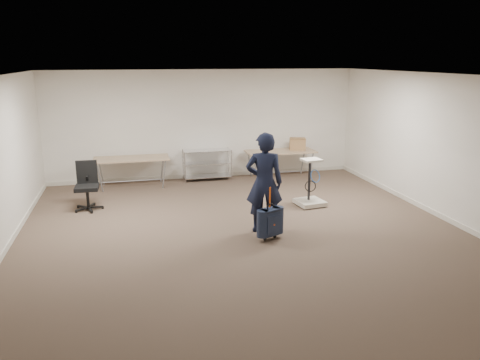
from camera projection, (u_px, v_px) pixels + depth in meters
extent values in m
plane|color=#413527|center=(247.00, 239.00, 8.23)|extent=(9.00, 9.00, 0.00)
plane|color=silver|center=(205.00, 125.00, 12.11)|extent=(8.00, 0.00, 8.00)
plane|color=silver|center=(391.00, 281.00, 3.64)|extent=(8.00, 0.00, 8.00)
plane|color=silver|center=(454.00, 150.00, 8.78)|extent=(0.00, 9.00, 9.00)
plane|color=white|center=(248.00, 76.00, 7.52)|extent=(8.00, 8.00, 0.00)
cube|color=beige|center=(206.00, 175.00, 12.44)|extent=(8.00, 0.02, 0.10)
cube|color=beige|center=(1.00, 258.00, 7.32)|extent=(0.02, 9.00, 0.10)
cube|color=beige|center=(445.00, 218.00, 9.12)|extent=(0.02, 9.00, 0.10)
cube|color=tan|center=(131.00, 159.00, 11.34)|extent=(1.80, 0.75, 0.03)
cylinder|color=gray|center=(133.00, 181.00, 11.48)|extent=(1.50, 0.02, 0.02)
cylinder|color=gray|center=(100.00, 178.00, 10.98)|extent=(0.13, 0.04, 0.69)
cylinder|color=gray|center=(164.00, 174.00, 11.32)|extent=(0.13, 0.04, 0.69)
cylinder|color=gray|center=(101.00, 172.00, 11.54)|extent=(0.13, 0.04, 0.69)
cylinder|color=gray|center=(162.00, 169.00, 11.88)|extent=(0.13, 0.04, 0.69)
cube|color=tan|center=(280.00, 151.00, 12.19)|extent=(1.80, 0.75, 0.03)
cylinder|color=gray|center=(280.00, 172.00, 12.34)|extent=(1.50, 0.02, 0.02)
cylinder|color=gray|center=(256.00, 169.00, 11.84)|extent=(0.13, 0.04, 0.69)
cylinder|color=gray|center=(311.00, 166.00, 12.17)|extent=(0.13, 0.04, 0.69)
cylinder|color=gray|center=(250.00, 164.00, 12.40)|extent=(0.13, 0.04, 0.69)
cylinder|color=gray|center=(303.00, 161.00, 12.74)|extent=(0.13, 0.04, 0.69)
cylinder|color=silver|center=(185.00, 168.00, 11.73)|extent=(0.02, 0.02, 0.80)
cylinder|color=silver|center=(232.00, 165.00, 12.00)|extent=(0.02, 0.02, 0.80)
cylinder|color=silver|center=(183.00, 164.00, 12.16)|extent=(0.02, 0.02, 0.80)
cylinder|color=silver|center=(228.00, 162.00, 12.43)|extent=(0.02, 0.02, 0.80)
cube|color=silver|center=(207.00, 176.00, 12.16)|extent=(1.20, 0.45, 0.02)
cube|color=silver|center=(207.00, 163.00, 12.07)|extent=(1.20, 0.45, 0.02)
cube|color=silver|center=(207.00, 150.00, 11.98)|extent=(1.20, 0.45, 0.01)
imported|color=black|center=(264.00, 183.00, 8.37)|extent=(0.75, 0.59, 1.83)
cube|color=black|center=(270.00, 222.00, 8.11)|extent=(0.40, 0.32, 0.47)
cube|color=black|center=(269.00, 235.00, 8.19)|extent=(0.34, 0.25, 0.03)
cylinder|color=black|center=(265.00, 239.00, 8.12)|extent=(0.04, 0.07, 0.06)
cylinder|color=black|center=(275.00, 236.00, 8.25)|extent=(0.04, 0.07, 0.06)
torus|color=black|center=(270.00, 207.00, 8.04)|extent=(0.15, 0.08, 0.15)
cube|color=#E24F0B|center=(270.00, 197.00, 8.01)|extent=(0.03, 0.02, 0.37)
cylinder|color=black|center=(89.00, 207.00, 9.79)|extent=(0.61, 0.61, 0.09)
cylinder|color=black|center=(88.00, 198.00, 9.73)|extent=(0.06, 0.06, 0.41)
cube|color=black|center=(87.00, 188.00, 9.68)|extent=(0.48, 0.48, 0.08)
cube|color=black|center=(87.00, 172.00, 9.82)|extent=(0.43, 0.07, 0.49)
cube|color=beige|center=(310.00, 202.00, 10.07)|extent=(0.63, 0.63, 0.09)
cylinder|color=black|center=(304.00, 208.00, 9.82)|extent=(0.07, 0.07, 0.04)
cylinder|color=black|center=(310.00, 180.00, 10.00)|extent=(0.06, 0.06, 0.89)
cube|color=beige|center=(311.00, 160.00, 9.83)|extent=(0.43, 0.38, 0.04)
torus|color=#235AB2|center=(315.00, 176.00, 9.84)|extent=(0.30, 0.15, 0.27)
cube|color=#A16E4B|center=(298.00, 144.00, 12.32)|extent=(0.48, 0.41, 0.31)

